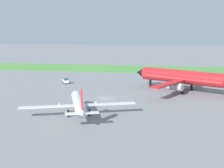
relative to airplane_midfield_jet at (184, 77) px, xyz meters
name	(u,v)px	position (x,y,z in m)	size (l,w,h in m)	color
ground_plane	(106,98)	(-21.12, -12.36, -4.37)	(600.00, 600.00, 0.00)	gray
grass_taxiway_strip	(130,69)	(-21.12, 51.40, -4.33)	(360.00, 28.00, 0.08)	#549342
airplane_midfield_jet	(184,77)	(0.00, 0.00, 0.00)	(31.17, 31.21, 12.15)	red
airplane_foreground_turboprop	(79,103)	(-23.71, -29.71, -1.67)	(23.68, 20.50, 7.38)	silver
pushback_tug_near_gate	(66,81)	(-38.96, 8.11, -3.46)	(3.32, 4.02, 1.95)	white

